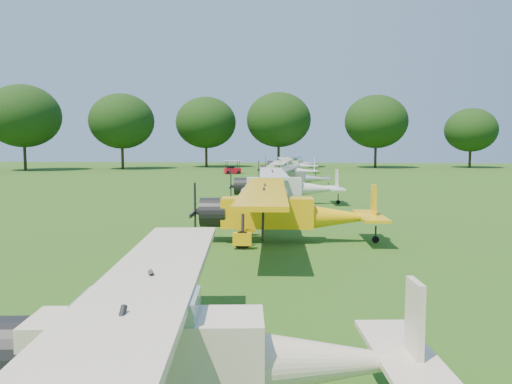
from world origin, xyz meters
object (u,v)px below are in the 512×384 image
aircraft_4 (293,175)px  aircraft_6 (289,164)px  aircraft_5 (286,168)px  golf_cart (232,169)px  aircraft_3 (282,183)px  aircraft_1 (184,341)px  aircraft_2 (281,208)px  aircraft_7 (296,162)px

aircraft_4 → aircraft_6: 23.72m
aircraft_5 → golf_cart: (-7.51, 9.85, -0.64)m
aircraft_3 → aircraft_5: aircraft_3 is taller
aircraft_3 → aircraft_6: size_ratio=1.04×
aircraft_5 → aircraft_6: (0.12, 12.41, 0.07)m
aircraft_1 → aircraft_2: aircraft_2 is taller
aircraft_3 → aircraft_1: bearing=-95.5°
aircraft_4 → aircraft_7: aircraft_7 is taller
aircraft_3 → golf_cart: aircraft_3 is taller
aircraft_5 → aircraft_7: 24.52m
aircraft_1 → aircraft_4: aircraft_1 is taller
aircraft_1 → aircraft_4: size_ratio=1.05×
aircraft_2 → golf_cart: (-8.50, 46.54, -0.79)m
aircraft_4 → aircraft_5: bearing=101.6°
aircraft_4 → aircraft_6: bearing=98.5°
aircraft_3 → golf_cart: size_ratio=4.92×
aircraft_2 → golf_cart: bearing=97.3°
aircraft_4 → aircraft_6: (-0.93, 23.70, 0.15)m
aircraft_2 → golf_cart: size_ratio=5.02×
aircraft_3 → aircraft_4: (0.52, 12.45, -0.20)m
aircraft_4 → golf_cart: aircraft_4 is taller
aircraft_2 → aircraft_4: (0.06, 25.39, -0.23)m
aircraft_4 → golf_cart: (-8.56, 21.15, -0.56)m
aircraft_3 → aircraft_4: 12.46m
aircraft_2 → aircraft_3: bearing=89.0°
aircraft_1 → golf_cart: 60.27m
aircraft_3 → aircraft_7: aircraft_3 is taller
aircraft_2 → aircraft_5: (-0.99, 36.69, -0.15)m
aircraft_4 → aircraft_7: (-0.16, 35.79, 0.01)m
aircraft_4 → aircraft_6: aircraft_6 is taller
aircraft_2 → aircraft_6: bearing=88.0°
aircraft_2 → aircraft_3: (-0.45, 12.94, -0.03)m
aircraft_4 → aircraft_5: (-1.05, 11.29, 0.08)m
aircraft_5 → golf_cart: size_ratio=4.47×
aircraft_2 → aircraft_7: size_ratio=1.18×
aircraft_3 → aircraft_5: 23.75m
aircraft_6 → aircraft_5: bearing=-95.4°
aircraft_6 → aircraft_7: aircraft_6 is taller
aircraft_3 → golf_cart: 34.55m
aircraft_3 → aircraft_6: aircraft_3 is taller
aircraft_1 → aircraft_6: bearing=83.6°
aircraft_1 → aircraft_5: bearing=83.8°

